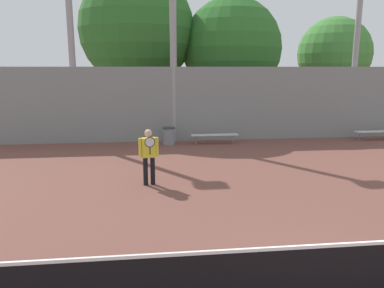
# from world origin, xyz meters

# --- Properties ---
(tennis_net) EXTENTS (12.40, 0.09, 1.01)m
(tennis_net) POSITION_xyz_m (0.00, 0.00, 0.51)
(tennis_net) COLOR black
(tennis_net) RESTS_ON ground_plane
(tennis_player) EXTENTS (0.59, 0.44, 1.71)m
(tennis_player) POSITION_xyz_m (-2.89, 6.27, 0.98)
(tennis_player) COLOR black
(tennis_player) RESTS_ON ground_plane
(bench_courtside_near) EXTENTS (2.19, 0.40, 0.44)m
(bench_courtside_near) POSITION_xyz_m (0.18, 12.26, 0.40)
(bench_courtside_near) COLOR silver
(bench_courtside_near) RESTS_ON ground_plane
(bench_courtside_far) EXTENTS (2.13, 0.40, 0.44)m
(bench_courtside_far) POSITION_xyz_m (8.27, 12.26, 0.40)
(bench_courtside_far) COLOR silver
(bench_courtside_far) RESTS_ON ground_plane
(light_pole_near_left) EXTENTS (0.90, 0.60, 9.11)m
(light_pole_near_left) POSITION_xyz_m (-6.27, 13.31, 5.18)
(light_pole_near_left) COLOR #939399
(light_pole_near_left) RESTS_ON ground_plane
(light_pole_far_right) EXTENTS (0.90, 0.60, 11.85)m
(light_pole_far_right) POSITION_xyz_m (7.43, 13.32, 6.62)
(light_pole_far_right) COLOR #939399
(light_pole_far_right) RESTS_ON ground_plane
(light_pole_center_back) EXTENTS (0.90, 0.60, 9.71)m
(light_pole_center_back) POSITION_xyz_m (-1.65, 13.27, 5.38)
(light_pole_center_back) COLOR #939399
(light_pole_center_back) RESTS_ON ground_plane
(trash_bin) EXTENTS (0.59, 0.59, 0.80)m
(trash_bin) POSITION_xyz_m (-1.96, 12.25, 0.40)
(trash_bin) COLOR gray
(trash_bin) RESTS_ON ground_plane
(back_fence) EXTENTS (25.33, 0.06, 3.54)m
(back_fence) POSITION_xyz_m (0.00, 13.16, 1.77)
(back_fence) COLOR gray
(back_fence) RESTS_ON ground_plane
(tree_green_tall) EXTENTS (4.82, 4.82, 6.82)m
(tree_green_tall) POSITION_xyz_m (9.56, 19.70, 4.39)
(tree_green_tall) COLOR brown
(tree_green_tall) RESTS_ON ground_plane
(tree_green_broad) EXTENTS (6.64, 6.64, 8.97)m
(tree_green_broad) POSITION_xyz_m (-3.42, 17.98, 5.65)
(tree_green_broad) COLOR brown
(tree_green_broad) RESTS_ON ground_plane
(tree_dark_dense) EXTENTS (5.86, 5.86, 7.56)m
(tree_dark_dense) POSITION_xyz_m (2.11, 17.69, 4.62)
(tree_dark_dense) COLOR brown
(tree_dark_dense) RESTS_ON ground_plane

